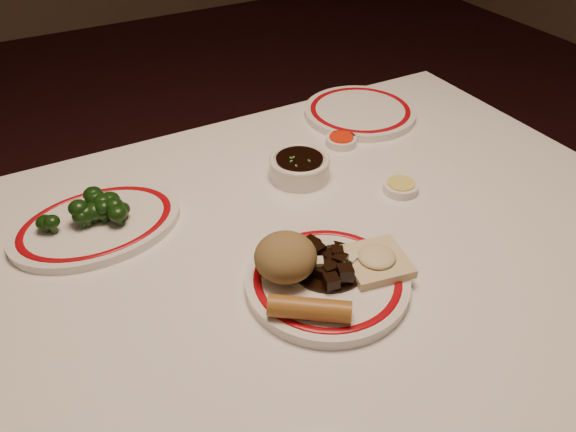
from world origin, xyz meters
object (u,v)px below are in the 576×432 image
(main_plate, at_px, (327,281))
(rice_mound, at_px, (286,257))
(fried_wonton, at_px, (376,260))
(broccoli_plate, at_px, (97,224))
(soy_bowl, at_px, (299,168))
(stirfry_heap, at_px, (328,263))
(broccoli_pile, at_px, (94,209))
(dining_table, at_px, (317,280))
(spring_roll, at_px, (310,309))

(main_plate, bearing_deg, rice_mound, 144.47)
(fried_wonton, distance_m, broccoli_plate, 0.46)
(broccoli_plate, distance_m, soy_bowl, 0.37)
(stirfry_heap, height_order, broccoli_pile, broccoli_pile)
(stirfry_heap, distance_m, broccoli_plate, 0.40)
(dining_table, relative_size, main_plate, 4.22)
(main_plate, relative_size, soy_bowl, 2.55)
(rice_mound, relative_size, broccoli_plate, 0.31)
(main_plate, relative_size, rice_mound, 3.10)
(rice_mound, height_order, fried_wonton, rice_mound)
(main_plate, xyz_separation_m, stirfry_heap, (0.01, 0.02, 0.02))
(spring_roll, relative_size, soy_bowl, 1.01)
(dining_table, relative_size, soy_bowl, 10.75)
(main_plate, relative_size, broccoli_pile, 1.94)
(fried_wonton, bearing_deg, stirfry_heap, 156.95)
(dining_table, distance_m, broccoli_pile, 0.39)
(dining_table, relative_size, rice_mound, 13.10)
(spring_roll, height_order, broccoli_pile, broccoli_pile)
(dining_table, bearing_deg, soy_bowl, 70.08)
(stirfry_heap, relative_size, soy_bowl, 1.03)
(main_plate, relative_size, broccoli_plate, 0.97)
(main_plate, distance_m, rice_mound, 0.07)
(broccoli_pile, relative_size, soy_bowl, 1.31)
(main_plate, bearing_deg, broccoli_plate, 131.39)
(broccoli_pile, bearing_deg, rice_mound, -51.56)
(stirfry_heap, xyz_separation_m, broccoli_plate, (-0.27, 0.28, -0.02))
(dining_table, bearing_deg, broccoli_pile, 146.20)
(rice_mound, bearing_deg, soy_bowl, 56.24)
(dining_table, xyz_separation_m, soy_bowl, (0.06, 0.18, 0.11))
(main_plate, xyz_separation_m, soy_bowl, (0.11, 0.27, 0.01))
(broccoli_plate, height_order, soy_bowl, soy_bowl)
(rice_mound, height_order, soy_bowl, rice_mound)
(main_plate, relative_size, fried_wonton, 2.71)
(spring_roll, bearing_deg, fried_wonton, -37.87)
(dining_table, distance_m, fried_wonton, 0.17)
(spring_roll, bearing_deg, stirfry_heap, -10.59)
(main_plate, xyz_separation_m, spring_roll, (-0.06, -0.05, 0.02))
(main_plate, height_order, fried_wonton, fried_wonton)
(main_plate, distance_m, soy_bowl, 0.29)
(dining_table, relative_size, broccoli_plate, 4.12)
(dining_table, distance_m, spring_roll, 0.22)
(broccoli_pile, bearing_deg, dining_table, -33.80)
(broccoli_pile, bearing_deg, main_plate, -49.13)
(main_plate, bearing_deg, stirfry_heap, 56.74)
(broccoli_plate, bearing_deg, fried_wonton, -42.50)
(stirfry_heap, distance_m, soy_bowl, 0.28)
(dining_table, bearing_deg, fried_wonton, -73.74)
(fried_wonton, height_order, broccoli_plate, fried_wonton)
(rice_mound, relative_size, soy_bowl, 0.82)
(dining_table, xyz_separation_m, broccoli_pile, (-0.31, 0.21, 0.13))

